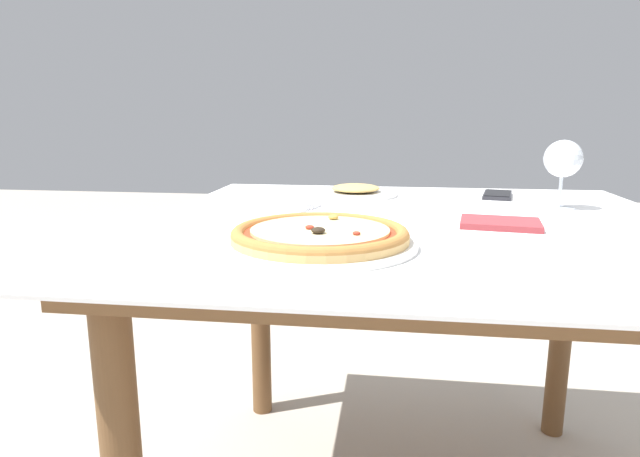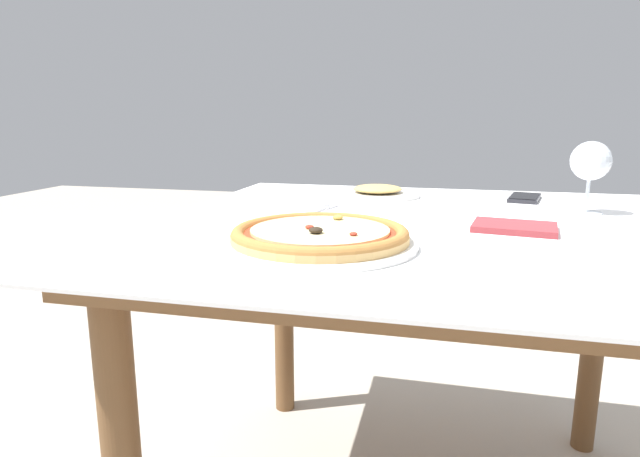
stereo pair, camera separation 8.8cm
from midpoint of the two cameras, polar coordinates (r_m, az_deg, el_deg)
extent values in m
cube|color=brown|center=(1.11, 7.87, -0.45)|extent=(1.00, 0.97, 0.04)
cube|color=white|center=(1.11, 7.90, 0.61)|extent=(1.10, 1.07, 0.01)
cylinder|color=brown|center=(1.68, -7.92, -8.72)|extent=(0.06, 0.06, 0.67)
cylinder|color=brown|center=(1.68, 23.05, -9.59)|extent=(0.06, 0.06, 0.67)
cylinder|color=white|center=(0.89, -2.85, -1.61)|extent=(0.32, 0.32, 0.01)
cylinder|color=#E0B26B|center=(0.88, -2.85, -0.92)|extent=(0.29, 0.29, 0.01)
torus|color=#B27538|center=(0.88, -2.86, -0.54)|extent=(0.29, 0.29, 0.02)
cylinder|color=#BC381E|center=(0.88, -2.86, -0.44)|extent=(0.25, 0.25, 0.00)
cylinder|color=beige|center=(0.88, -2.86, -0.19)|extent=(0.23, 0.23, 0.00)
ellipsoid|color=#A83323|center=(0.88, -3.99, 0.13)|extent=(0.01, 0.01, 0.01)
ellipsoid|color=#A83323|center=(0.83, 0.91, -0.52)|extent=(0.01, 0.01, 0.01)
ellipsoid|color=#BC9342|center=(0.96, -1.20, 1.21)|extent=(0.02, 0.02, 0.01)
ellipsoid|color=#2D2319|center=(0.84, -3.18, -0.22)|extent=(0.02, 0.02, 0.01)
cube|color=silver|center=(1.18, -4.55, 1.65)|extent=(0.04, 0.11, 0.00)
cube|color=silver|center=(1.23, -3.35, 2.14)|extent=(0.03, 0.02, 0.00)
cube|color=silver|center=(1.26, -3.32, 2.39)|extent=(0.01, 0.04, 0.00)
cube|color=silver|center=(1.26, -2.98, 2.37)|extent=(0.01, 0.04, 0.00)
cube|color=silver|center=(1.26, -2.65, 2.35)|extent=(0.01, 0.04, 0.00)
cube|color=silver|center=(1.25, -2.31, 2.33)|extent=(0.01, 0.04, 0.00)
cylinder|color=silver|center=(1.34, 22.42, 2.02)|extent=(0.07, 0.07, 0.00)
cylinder|color=silver|center=(1.33, 22.56, 3.72)|extent=(0.01, 0.01, 0.08)
sphere|color=silver|center=(1.33, 22.81, 6.88)|extent=(0.08, 0.08, 0.08)
cube|color=#232328|center=(1.48, 16.82, 3.43)|extent=(0.10, 0.16, 0.01)
cube|color=black|center=(1.48, 16.84, 3.65)|extent=(0.09, 0.14, 0.00)
cylinder|color=white|center=(1.45, 2.08, 3.73)|extent=(0.22, 0.22, 0.01)
ellipsoid|color=tan|center=(1.44, 2.08, 4.32)|extent=(0.13, 0.13, 0.02)
cube|color=#933338|center=(1.09, 16.51, 0.52)|extent=(0.16, 0.13, 0.01)
camera|label=1|loc=(0.04, -92.86, -0.61)|focal=30.00mm
camera|label=2|loc=(0.04, 87.14, 0.61)|focal=30.00mm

